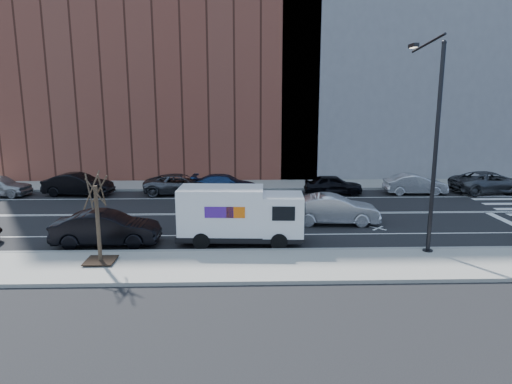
{
  "coord_description": "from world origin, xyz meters",
  "views": [
    {
      "loc": [
        -1.14,
        -26.33,
        6.76
      ],
      "look_at": [
        -0.38,
        -0.38,
        1.4
      ],
      "focal_mm": 32.0,
      "sensor_mm": 36.0,
      "label": 1
    }
  ],
  "objects": [
    {
      "name": "bldg_brick",
      "position": [
        -8.0,
        15.6,
        11.0
      ],
      "size": [
        26.0,
        10.0,
        22.0
      ],
      "primitive_type": "cube",
      "color": "brown",
      "rests_on": "ground"
    },
    {
      "name": "far_parked_e",
      "position": [
        5.32,
        5.44,
        0.7
      ],
      "size": [
        4.18,
        1.82,
        1.4
      ],
      "primitive_type": "imported",
      "rotation": [
        0.0,
        0.0,
        1.53
      ],
      "color": "black",
      "rests_on": "ground"
    },
    {
      "name": "far_parked_c",
      "position": [
        -5.6,
        5.86,
        0.72
      ],
      "size": [
        5.21,
        2.49,
        1.43
      ],
      "primitive_type": "imported",
      "rotation": [
        0.0,
        0.0,
        1.59
      ],
      "color": "#494B51",
      "rests_on": "ground"
    },
    {
      "name": "road_markings",
      "position": [
        0.0,
        0.0,
        0.0
      ],
      "size": [
        40.0,
        8.6,
        0.01
      ],
      "primitive_type": null,
      "color": "white",
      "rests_on": "ground"
    },
    {
      "name": "streetlight",
      "position": [
        7.0,
        -6.91,
        5.08
      ],
      "size": [
        0.44,
        4.02,
        9.34
      ],
      "color": "black",
      "rests_on": "ground"
    },
    {
      "name": "bldg_concrete",
      "position": [
        12.0,
        15.6,
        13.0
      ],
      "size": [
        20.0,
        10.0,
        26.0
      ],
      "primitive_type": "cube",
      "color": "slate",
      "rests_on": "ground"
    },
    {
      "name": "fedex_van",
      "position": [
        -1.3,
        -5.6,
        1.41
      ],
      "size": [
        5.99,
        2.35,
        2.69
      ],
      "rotation": [
        0.0,
        0.0,
        -0.05
      ],
      "color": "black",
      "rests_on": "ground"
    },
    {
      "name": "ground",
      "position": [
        0.0,
        0.0,
        0.0
      ],
      "size": [
        120.0,
        120.0,
        0.0
      ],
      "primitive_type": "plane",
      "color": "black",
      "rests_on": "ground"
    },
    {
      "name": "sidewalk_near",
      "position": [
        0.0,
        -8.8,
        0.07
      ],
      "size": [
        44.0,
        3.6,
        0.15
      ],
      "primitive_type": "cube",
      "color": "gray",
      "rests_on": "ground"
    },
    {
      "name": "near_parked_rear_a",
      "position": [
        -7.5,
        -5.69,
        0.8
      ],
      "size": [
        4.91,
        1.81,
        1.6
      ],
      "primitive_type": "imported",
      "rotation": [
        0.0,
        0.0,
        1.59
      ],
      "color": "black",
      "rests_on": "ground"
    },
    {
      "name": "curb_far",
      "position": [
        0.0,
        7.0,
        0.08
      ],
      "size": [
        44.0,
        0.25,
        0.17
      ],
      "primitive_type": "cube",
      "color": "gray",
      "rests_on": "ground"
    },
    {
      "name": "far_parked_b",
      "position": [
        -12.74,
        5.54,
        0.78
      ],
      "size": [
        4.94,
        2.3,
        1.57
      ],
      "primitive_type": "imported",
      "rotation": [
        0.0,
        0.0,
        1.43
      ],
      "color": "black",
      "rests_on": "ground"
    },
    {
      "name": "far_parked_d",
      "position": [
        -2.4,
        5.93,
        0.69
      ],
      "size": [
        4.89,
        2.29,
        1.38
      ],
      "primitive_type": "imported",
      "rotation": [
        0.0,
        0.0,
        1.49
      ],
      "color": "navy",
      "rests_on": "ground"
    },
    {
      "name": "sidewalk_far",
      "position": [
        0.0,
        8.8,
        0.07
      ],
      "size": [
        44.0,
        3.6,
        0.15
      ],
      "primitive_type": "cube",
      "color": "gray",
      "rests_on": "ground"
    },
    {
      "name": "street_tree",
      "position": [
        -7.0,
        -8.4,
        1.45
      ],
      "size": [
        1.2,
        1.2,
        3.75
      ],
      "color": "black",
      "rests_on": "ground"
    },
    {
      "name": "driving_sedan",
      "position": [
        3.82,
        -2.3,
        0.8
      ],
      "size": [
        4.93,
        1.93,
        1.6
      ],
      "primitive_type": "imported",
      "rotation": [
        0.0,
        0.0,
        1.52
      ],
      "color": "#BBBBC0",
      "rests_on": "ground"
    },
    {
      "name": "curb_near",
      "position": [
        0.0,
        -7.0,
        0.08
      ],
      "size": [
        44.0,
        0.25,
        0.17
      ],
      "primitive_type": "cube",
      "color": "gray",
      "rests_on": "ground"
    },
    {
      "name": "far_parked_f",
      "position": [
        11.2,
        5.37,
        0.71
      ],
      "size": [
        4.36,
        1.59,
        1.43
      ],
      "primitive_type": "imported",
      "rotation": [
        0.0,
        0.0,
        1.55
      ],
      "color": "#B3B4B8",
      "rests_on": "ground"
    },
    {
      "name": "far_parked_g",
      "position": [
        16.8,
        5.65,
        0.77
      ],
      "size": [
        5.84,
        3.22,
        1.55
      ],
      "primitive_type": "imported",
      "rotation": [
        0.0,
        0.0,
        1.69
      ],
      "color": "#43464A",
      "rests_on": "ground"
    }
  ]
}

